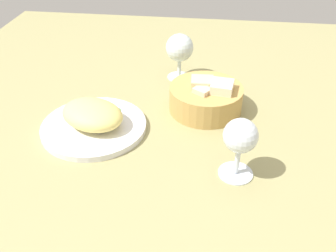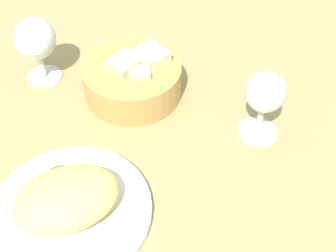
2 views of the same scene
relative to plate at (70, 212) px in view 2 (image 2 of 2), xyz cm
name	(u,v)px [view 2 (image 2 of 2)]	position (x,y,z in cm)	size (l,w,h in cm)	color
ground_plane	(119,128)	(17.26, 8.01, -1.70)	(140.00, 140.00, 2.00)	#98915F
plate	(70,212)	(0.00, 0.00, 0.00)	(23.73, 23.73, 1.40)	white
omelette	(66,198)	(0.00, 0.00, 3.33)	(14.94, 11.02, 5.26)	#E8D474
lettuce_garnish	(59,174)	(2.74, 5.56, 1.29)	(4.58, 4.58, 1.17)	#3A882F
bread_basket	(133,79)	(24.85, 11.59, 2.73)	(17.65, 17.65, 8.32)	tan
wine_glass_near	(265,96)	(31.69, -11.08, 7.65)	(6.78, 6.78, 12.51)	silver
wine_glass_far	(36,41)	(16.57, 27.67, 7.73)	(7.55, 7.55, 12.76)	silver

